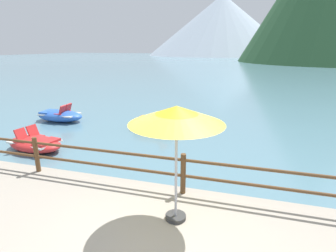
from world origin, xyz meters
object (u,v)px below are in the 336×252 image
Objects in this scene: pedal_boat_2 at (35,143)px; pedal_boat_3 at (60,115)px; pedal_boat_1 at (156,123)px; beach_umbrella at (177,117)px.

pedal_boat_3 is (-1.72, 3.62, 0.03)m from pedal_boat_2.
pedal_boat_3 is at bearing 179.93° from pedal_boat_1.
beach_umbrella is 0.85× the size of pedal_boat_1.
pedal_boat_3 is at bearing 139.26° from beach_umbrella.
beach_umbrella is at bearing -68.39° from pedal_boat_1.
pedal_boat_1 is at bearing 111.61° from beach_umbrella.
pedal_boat_2 is (-6.03, 3.06, -2.18)m from beach_umbrella.
pedal_boat_1 is 4.95m from pedal_boat_2.
pedal_boat_1 is at bearing -0.07° from pedal_boat_3.
beach_umbrella is 7.49m from pedal_boat_1.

